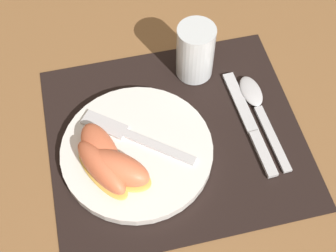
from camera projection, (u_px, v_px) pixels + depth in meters
ground_plane at (175, 136)px, 0.76m from camera, size 3.00×3.00×0.00m
placemat at (175, 136)px, 0.75m from camera, size 0.40×0.36×0.00m
plate at (137, 151)px, 0.73m from camera, size 0.24×0.24×0.02m
juice_glass at (195, 54)px, 0.79m from camera, size 0.06×0.06×0.10m
knife at (250, 124)px, 0.76m from camera, size 0.03×0.21×0.01m
spoon at (257, 103)px, 0.78m from camera, size 0.04×0.19×0.01m
fork at (129, 135)px, 0.73m from camera, size 0.16×0.14×0.00m
citrus_wedge_0 at (101, 154)px, 0.70m from camera, size 0.08×0.13×0.04m
citrus_wedge_1 at (101, 168)px, 0.68m from camera, size 0.09×0.12×0.04m
citrus_wedge_2 at (116, 168)px, 0.68m from camera, size 0.12×0.11×0.04m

